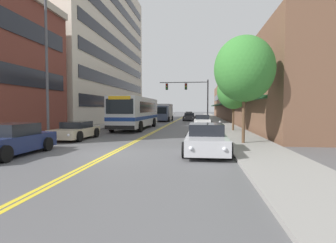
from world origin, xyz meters
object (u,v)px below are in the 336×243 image
car_champagne_parked_left_near (76,131)px  box_truck (164,112)px  car_navy_parked_left_far (9,141)px  fire_hydrant (220,125)px  car_white_parked_right_mid (202,121)px  traffic_signal_mast (191,92)px  street_tree_right_mid (233,91)px  car_beige_moving_lead (189,115)px  city_bus (136,111)px  car_silver_parked_right_foreground (206,139)px  car_dark_grey_moving_second (189,117)px  car_red_parked_left_mid (143,118)px  street_lamp_left_near (51,54)px  street_tree_right_near (244,69)px

car_champagne_parked_left_near → box_truck: box_truck is taller
car_navy_parked_left_far → fire_hydrant: (10.27, 14.34, -0.12)m
car_white_parked_right_mid → traffic_signal_mast: traffic_signal_mast is taller
street_tree_right_mid → box_truck: bearing=115.1°
car_beige_moving_lead → city_bus: bearing=-96.8°
car_champagne_parked_left_near → fire_hydrant: 13.06m
car_white_parked_right_mid → fire_hydrant: car_white_parked_right_mid is taller
street_tree_right_mid → fire_hydrant: street_tree_right_mid is taller
car_silver_parked_right_foreground → street_tree_right_mid: street_tree_right_mid is taller
car_champagne_parked_left_near → street_tree_right_mid: size_ratio=0.87×
box_truck → car_champagne_parked_left_near: bearing=-95.1°
street_tree_right_mid → car_silver_parked_right_foreground: bearing=-103.0°
city_bus → car_silver_parked_right_foreground: city_bus is taller
car_beige_moving_lead → car_dark_grey_moving_second: size_ratio=0.99×
car_red_parked_left_mid → street_lamp_left_near: (-0.61, -23.42, 4.82)m
traffic_signal_mast → street_tree_right_mid: traffic_signal_mast is taller
car_navy_parked_left_far → traffic_signal_mast: size_ratio=0.67×
car_white_parked_right_mid → street_tree_right_near: bearing=-82.5°
city_bus → car_beige_moving_lead: 34.48m
car_white_parked_right_mid → traffic_signal_mast: bearing=104.5°
car_silver_parked_right_foreground → street_tree_right_mid: bearing=77.0°
box_truck → street_tree_right_near: street_tree_right_near is taller
traffic_signal_mast → street_tree_right_near: bearing=-80.6°
traffic_signal_mast → fire_hydrant: traffic_signal_mast is taller
car_white_parked_right_mid → street_tree_right_mid: (2.69, -7.68, 3.02)m
car_red_parked_left_mid → car_beige_moving_lead: bearing=74.8°
car_beige_moving_lead → street_tree_right_near: size_ratio=0.75×
box_truck → traffic_signal_mast: size_ratio=1.03×
car_beige_moving_lead → fire_hydrant: bearing=-83.1°
traffic_signal_mast → car_dark_grey_moving_second: bearing=93.5°
car_beige_moving_lead → car_dark_grey_moving_second: car_beige_moving_lead is taller
car_white_parked_right_mid → street_lamp_left_near: bearing=-119.5°
car_red_parked_left_mid → box_truck: 5.36m
street_lamp_left_near → street_tree_right_near: size_ratio=1.54×
car_silver_parked_right_foreground → box_truck: bearing=101.5°
car_silver_parked_right_foreground → traffic_signal_mast: traffic_signal_mast is taller
car_silver_parked_right_foreground → street_tree_right_near: 5.10m
car_red_parked_left_mid → car_beige_moving_lead: car_beige_moving_lead is taller
car_champagne_parked_left_near → traffic_signal_mast: 22.73m
car_champagne_parked_left_near → box_truck: (2.35, 26.48, 0.92)m
car_dark_grey_moving_second → car_red_parked_left_mid: bearing=-134.0°
car_dark_grey_moving_second → car_navy_parked_left_far: bearing=-100.7°
street_lamp_left_near → street_tree_right_near: 11.61m
city_bus → street_tree_right_mid: size_ratio=2.22×
traffic_signal_mast → car_champagne_parked_left_near: bearing=-108.3°
car_white_parked_right_mid → car_beige_moving_lead: (-2.78, 28.97, 0.02)m
car_navy_parked_left_far → street_lamp_left_near: street_lamp_left_near is taller
car_red_parked_left_mid → street_lamp_left_near: 23.92m
car_beige_moving_lead → fire_hydrant: (4.36, -35.80, -0.11)m
car_champagne_parked_left_near → street_lamp_left_near: bearing=-114.3°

